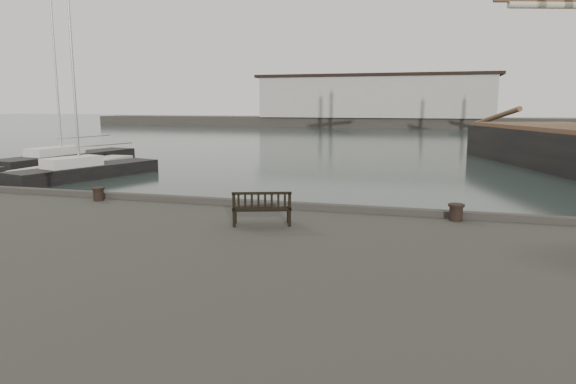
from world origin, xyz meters
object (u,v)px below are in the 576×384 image
object	(u,v)px
bollard_left	(98,194)
bollard_right	(456,212)
bench	(262,215)
yacht_c	(87,174)
yacht_b	(69,161)

from	to	relation	value
bollard_left	bollard_right	distance (m)	10.71
bollard_left	bollard_right	xyz separation A→B (m)	(10.71, 0.13, 0.01)
bench	yacht_c	world-z (taller)	yacht_c
bollard_left	yacht_b	world-z (taller)	yacht_b
yacht_c	bollard_left	bearing A→B (deg)	-34.50
bench	yacht_c	size ratio (longest dim) A/B	0.12
yacht_b	yacht_c	size ratio (longest dim) A/B	1.20
bollard_left	yacht_c	distance (m)	17.36
bollard_right	yacht_b	size ratio (longest dim) A/B	0.03
bench	bollard_left	world-z (taller)	bench
bench	yacht_c	xyz separation A→B (m)	(-16.84, 15.23, -1.58)
bollard_right	yacht_c	world-z (taller)	yacht_c
bollard_right	yacht_c	xyz separation A→B (m)	(-21.52, 13.37, -1.54)
bollard_left	yacht_b	xyz separation A→B (m)	(-17.27, 19.80, -1.52)
bollard_right	bollard_left	bearing A→B (deg)	-179.33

